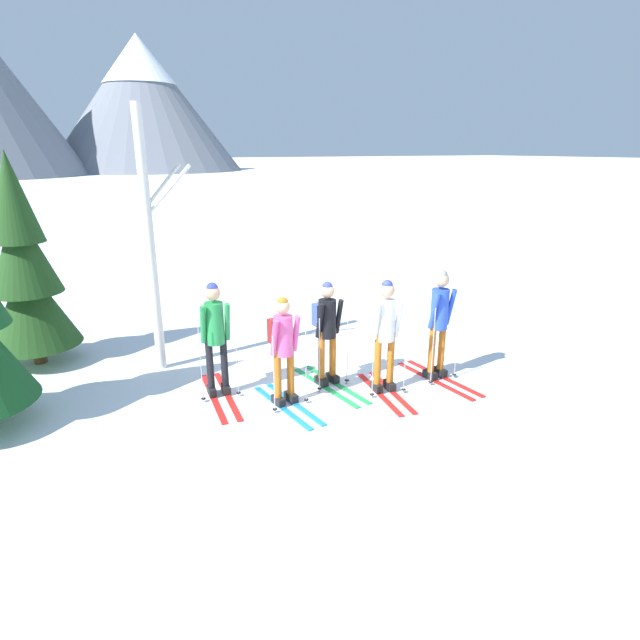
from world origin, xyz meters
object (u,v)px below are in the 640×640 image
at_px(pine_tree_near, 25,271).
at_px(skier_in_pink, 283,345).
at_px(skier_in_white, 386,331).
at_px(skier_in_black, 327,328).
at_px(skier_in_green, 215,333).
at_px(birch_tree_tall, 151,241).
at_px(skier_in_blue, 439,319).

bearing_deg(pine_tree_near, skier_in_pink, -47.09).
xyz_separation_m(skier_in_pink, skier_in_white, (1.56, -0.34, 0.07)).
relative_size(skier_in_pink, skier_in_black, 0.94).
bearing_deg(pine_tree_near, skier_in_black, -37.44).
relative_size(skier_in_pink, pine_tree_near, 0.46).
height_order(skier_in_pink, skier_in_white, skier_in_white).
height_order(skier_in_green, pine_tree_near, pine_tree_near).
relative_size(skier_in_green, birch_tree_tall, 0.42).
relative_size(skier_in_green, skier_in_black, 1.02).
distance_m(skier_in_white, birch_tree_tall, 4.05).
xyz_separation_m(skier_in_green, skier_in_pink, (0.78, -0.75, -0.08)).
distance_m(skier_in_black, skier_in_blue, 1.83).
bearing_deg(skier_in_black, skier_in_blue, -20.58).
height_order(skier_in_green, skier_in_black, skier_in_green).
height_order(skier_in_white, birch_tree_tall, birch_tree_tall).
height_order(skier_in_white, skier_in_blue, skier_in_blue).
bearing_deg(skier_in_blue, skier_in_white, -179.28).
height_order(skier_in_black, skier_in_white, skier_in_white).
bearing_deg(birch_tree_tall, pine_tree_near, 146.83).
bearing_deg(birch_tree_tall, skier_in_blue, -33.02).
bearing_deg(skier_in_pink, pine_tree_near, 132.91).
bearing_deg(skier_in_white, pine_tree_near, 141.46).
bearing_deg(skier_in_blue, pine_tree_near, 146.93).
distance_m(skier_in_pink, skier_in_blue, 2.63).
height_order(skier_in_pink, skier_in_blue, skier_in_blue).
bearing_deg(skier_in_black, skier_in_pink, -160.30).
bearing_deg(skier_in_green, skier_in_black, -14.57).
relative_size(skier_in_green, skier_in_white, 1.00).
xyz_separation_m(pine_tree_near, birch_tree_tall, (1.90, -1.24, 0.55)).
height_order(skier_in_pink, pine_tree_near, pine_tree_near).
bearing_deg(skier_in_blue, birch_tree_tall, 146.98).
bearing_deg(skier_in_white, skier_in_blue, 0.72).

